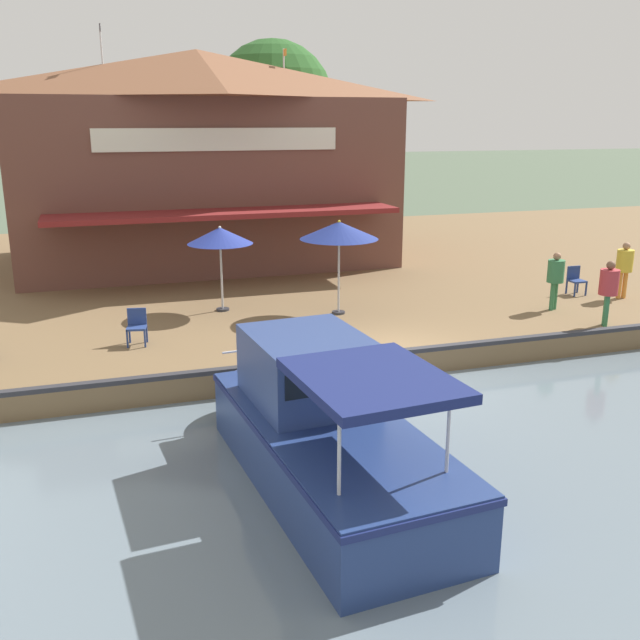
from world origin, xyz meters
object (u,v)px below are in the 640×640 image
waterfront_restaurant (201,156)px  tree_behind_restaurant (270,106)px  person_mid_patio (556,274)px  motorboat_fourth_along (315,424)px  person_at_quay_edge (625,263)px  cafe_chair_facing_river (576,279)px  patio_umbrella_near_quay_edge (220,236)px  person_near_entrance (609,285)px  cafe_chair_far_corner_seat (137,325)px  patio_umbrella_back_row (339,230)px

waterfront_restaurant → tree_behind_restaurant: (-3.29, 3.50, 1.84)m
person_mid_patio → motorboat_fourth_along: size_ratio=0.23×
person_at_quay_edge → waterfront_restaurant: bearing=-133.1°
waterfront_restaurant → person_at_quay_edge: 15.03m
cafe_chair_facing_river → patio_umbrella_near_quay_edge: bearing=-97.5°
patio_umbrella_near_quay_edge → motorboat_fourth_along: 8.95m
waterfront_restaurant → person_near_entrance: size_ratio=8.00×
person_at_quay_edge → motorboat_fourth_along: bearing=-60.7°
patio_umbrella_near_quay_edge → person_mid_patio: (2.76, 8.81, -1.08)m
waterfront_restaurant → cafe_chair_far_corner_seat: 11.30m
person_at_quay_edge → patio_umbrella_near_quay_edge: bearing=-101.0°
waterfront_restaurant → patio_umbrella_back_row: size_ratio=5.28×
patio_umbrella_near_quay_edge → cafe_chair_facing_river: 10.77m
person_at_quay_edge → motorboat_fourth_along: (6.52, -11.63, -0.75)m
waterfront_restaurant → person_at_quay_edge: bearing=46.9°
patio_umbrella_back_row → person_near_entrance: (3.23, 6.16, -1.23)m
person_near_entrance → person_at_quay_edge: person_near_entrance is taller
person_near_entrance → person_mid_patio: person_near_entrance is taller
person_near_entrance → motorboat_fourth_along: bearing=-65.3°
tree_behind_restaurant → patio_umbrella_near_quay_edge: bearing=-21.0°
patio_umbrella_near_quay_edge → person_mid_patio: patio_umbrella_near_quay_edge is taller
person_mid_patio → patio_umbrella_back_row: bearing=-103.9°
person_mid_patio → tree_behind_restaurant: (-13.89, -4.54, 4.67)m
motorboat_fourth_along → person_near_entrance: bearing=114.7°
cafe_chair_facing_river → person_near_entrance: person_near_entrance is taller
cafe_chair_far_corner_seat → motorboat_fourth_along: motorboat_fourth_along is taller
patio_umbrella_back_row → motorboat_fourth_along: size_ratio=0.37×
person_mid_patio → motorboat_fourth_along: bearing=-55.9°
cafe_chair_far_corner_seat → tree_behind_restaurant: tree_behind_restaurant is taller
person_mid_patio → person_near_entrance: bearing=9.7°
person_at_quay_edge → person_near_entrance: bearing=-46.8°
person_near_entrance → motorboat_fourth_along: motorboat_fourth_along is taller
cafe_chair_far_corner_seat → cafe_chair_facing_river: same height
person_near_entrance → cafe_chair_facing_river: bearing=155.4°
cafe_chair_far_corner_seat → patio_umbrella_near_quay_edge: bearing=134.7°
cafe_chair_far_corner_seat → person_near_entrance: size_ratio=0.50×
patio_umbrella_back_row → cafe_chair_facing_river: 7.81m
person_near_entrance → tree_behind_restaurant: size_ratio=0.20×
patio_umbrella_back_row → person_mid_patio: size_ratio=1.58×
patio_umbrella_near_quay_edge → tree_behind_restaurant: 12.45m
waterfront_restaurant → person_mid_patio: 13.60m
patio_umbrella_near_quay_edge → person_at_quay_edge: 11.82m
cafe_chair_facing_river → person_mid_patio: bearing=-52.0°
patio_umbrella_back_row → cafe_chair_far_corner_seat: 5.85m
patio_umbrella_near_quay_edge → person_near_entrance: 10.24m
cafe_chair_facing_river → person_mid_patio: size_ratio=0.53×
patio_umbrella_near_quay_edge → tree_behind_restaurant: bearing=159.0°
patio_umbrella_back_row → cafe_chair_facing_river: bearing=89.3°
patio_umbrella_back_row → patio_umbrella_near_quay_edge: bearing=-113.8°
person_near_entrance → person_mid_patio: bearing=-170.3°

